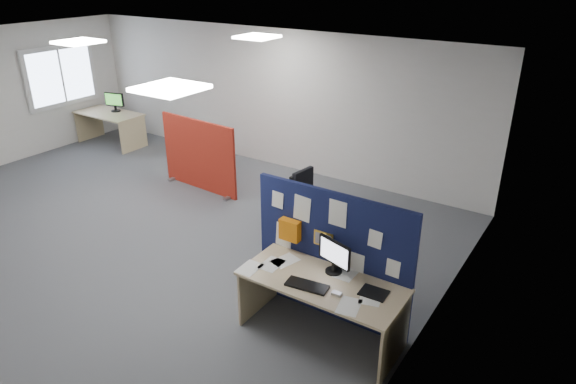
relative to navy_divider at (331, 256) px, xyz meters
The scene contains 17 objects.
floor 3.56m from the navy_divider, behind, with size 9.00×9.00×0.00m, color #53565B.
ceiling 3.96m from the navy_divider, behind, with size 9.00×7.00×0.02m, color white.
wall_back 5.10m from the navy_divider, 133.11° to the left, with size 9.00×0.02×2.70m, color silver.
wall_right 1.19m from the navy_divider, 10.85° to the left, with size 0.02×7.00×2.70m, color silver.
window 8.23m from the navy_divider, 164.44° to the left, with size 0.06×1.70×1.30m.
ceiling_lights 3.75m from the navy_divider, 164.54° to the left, with size 4.10×4.10×0.04m.
navy_divider is the anchor object (origin of this frame).
main_desk 0.44m from the navy_divider, 71.63° to the right, with size 1.77×0.79×0.73m.
monitor_main 0.27m from the navy_divider, 52.81° to the right, with size 0.43×0.18×0.39m.
keyboard 0.58m from the navy_divider, 86.20° to the right, with size 0.45×0.18×0.03m, color black.
mouse 0.65m from the navy_divider, 55.64° to the right, with size 0.10×0.06×0.03m, color gray.
paper_tray 0.74m from the navy_divider, 24.42° to the right, with size 0.28×0.22×0.01m, color black.
red_divider 4.23m from the navy_divider, 152.78° to the left, with size 1.74×0.30×1.30m.
second_desk 7.65m from the navy_divider, 159.03° to the left, with size 1.55×0.78×0.73m.
monitor_second 7.66m from the navy_divider, 157.97° to the left, with size 0.46×0.21×0.42m.
office_chair 1.86m from the navy_divider, 135.36° to the left, with size 0.74×0.75×1.13m.
desk_papers 0.42m from the navy_divider, 92.79° to the right, with size 1.60×0.83×0.00m.
Camera 1 is at (5.79, -4.62, 3.84)m, focal length 32.00 mm.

